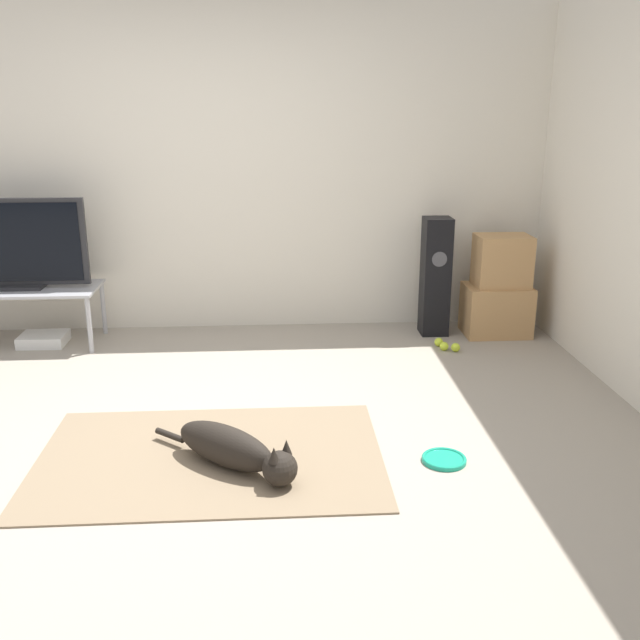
% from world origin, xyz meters
% --- Properties ---
extents(ground_plane, '(12.00, 12.00, 0.00)m').
position_xyz_m(ground_plane, '(0.00, 0.00, 0.00)').
color(ground_plane, '#9E9384').
extents(wall_back, '(8.00, 0.06, 2.55)m').
position_xyz_m(wall_back, '(0.00, 2.10, 1.27)').
color(wall_back, silver).
rests_on(wall_back, ground_plane).
extents(area_rug, '(1.79, 1.18, 0.01)m').
position_xyz_m(area_rug, '(0.05, -0.22, 0.01)').
color(area_rug, '#847056').
rests_on(area_rug, ground_plane).
extents(dog, '(0.76, 0.64, 0.22)m').
position_xyz_m(dog, '(0.19, -0.36, 0.11)').
color(dog, black).
rests_on(dog, area_rug).
extents(frisbee, '(0.23, 0.23, 0.03)m').
position_xyz_m(frisbee, '(1.26, -0.34, 0.01)').
color(frisbee, '#199E7A').
rests_on(frisbee, ground_plane).
extents(cardboard_box_lower, '(0.51, 0.37, 0.39)m').
position_xyz_m(cardboard_box_lower, '(2.16, 1.72, 0.20)').
color(cardboard_box_lower, tan).
rests_on(cardboard_box_lower, ground_plane).
extents(cardboard_box_upper, '(0.41, 0.30, 0.40)m').
position_xyz_m(cardboard_box_upper, '(2.17, 1.72, 0.59)').
color(cardboard_box_upper, tan).
rests_on(cardboard_box_upper, cardboard_box_lower).
extents(floor_speaker, '(0.21, 0.21, 0.93)m').
position_xyz_m(floor_speaker, '(1.66, 1.76, 0.47)').
color(floor_speaker, black).
rests_on(floor_speaker, ground_plane).
extents(tv_stand, '(1.16, 0.52, 0.44)m').
position_xyz_m(tv_stand, '(-1.51, 1.70, 0.40)').
color(tv_stand, '#A8A8AD').
rests_on(tv_stand, ground_plane).
extents(tv, '(1.06, 0.20, 0.67)m').
position_xyz_m(tv, '(-1.51, 1.71, 0.77)').
color(tv, '#232326').
rests_on(tv, tv_stand).
extents(tennis_ball_by_boxes, '(0.07, 0.07, 0.07)m').
position_xyz_m(tennis_ball_by_boxes, '(1.64, 1.44, 0.03)').
color(tennis_ball_by_boxes, '#C6E033').
rests_on(tennis_ball_by_boxes, ground_plane).
extents(tennis_ball_near_speaker, '(0.07, 0.07, 0.07)m').
position_xyz_m(tennis_ball_near_speaker, '(1.74, 1.32, 0.03)').
color(tennis_ball_near_speaker, '#C6E033').
rests_on(tennis_ball_near_speaker, ground_plane).
extents(tennis_ball_loose_on_carpet, '(0.07, 0.07, 0.07)m').
position_xyz_m(tennis_ball_loose_on_carpet, '(1.66, 1.35, 0.03)').
color(tennis_ball_loose_on_carpet, '#C6E033').
rests_on(tennis_ball_loose_on_carpet, ground_plane).
extents(game_console, '(0.34, 0.28, 0.08)m').
position_xyz_m(game_console, '(-1.37, 1.69, 0.04)').
color(game_console, white).
rests_on(game_console, ground_plane).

